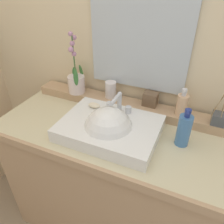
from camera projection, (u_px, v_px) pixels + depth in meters
name	position (u px, v px, depth m)	size (l,w,h in m)	color
floor	(113.00, 224.00, 1.68)	(2.99, 3.74, 0.10)	gray
wall_back	(140.00, 42.00, 1.27)	(2.99, 0.20, 2.47)	beige
vanity_cabinet	(113.00, 182.00, 1.41)	(1.27, 0.57, 0.88)	tan
back_ledge	(128.00, 105.00, 1.32)	(1.19, 0.11, 0.05)	tan
sink_basin	(108.00, 129.00, 1.12)	(0.49, 0.36, 0.28)	white
soap_bar	(94.00, 105.00, 1.22)	(0.07, 0.04, 0.02)	beige
potted_plant	(76.00, 80.00, 1.37)	(0.10, 0.13, 0.38)	silver
soap_dispenser	(182.00, 104.00, 1.17)	(0.06, 0.06, 0.15)	#E3B48A
tumbler_cup	(111.00, 90.00, 1.33)	(0.07, 0.07, 0.10)	silver
reed_diffuser	(219.00, 118.00, 1.11)	(0.07, 0.07, 0.23)	#464A4D
trinket_box	(150.00, 99.00, 1.26)	(0.08, 0.06, 0.08)	brown
lotion_bottle	(184.00, 130.00, 1.03)	(0.06, 0.07, 0.20)	teal
mirror	(140.00, 30.00, 1.13)	(0.55, 0.02, 0.64)	silver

